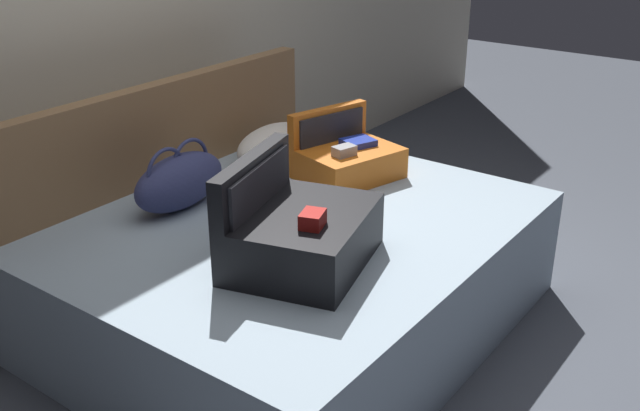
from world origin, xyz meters
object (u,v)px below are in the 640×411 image
Objects in this scene: bed at (298,274)px; hard_case_large at (300,231)px; duffel_bag at (180,181)px; pillow_near_headboard at (273,144)px; hard_case_medium at (347,157)px.

bed is 2.93× the size of hard_case_large.
hard_case_large is at bearing -140.14° from bed.
pillow_near_headboard is (0.66, 0.05, -0.03)m from duffel_bag.
bed is 0.50m from hard_case_large.
pillow_near_headboard is at bearing 4.15° from duffel_bag.
pillow_near_headboard is at bearing 29.21° from hard_case_large.
hard_case_medium is at bearing -85.73° from pillow_near_headboard.
hard_case_medium is (0.79, 0.34, -0.03)m from hard_case_large.
hard_case_large reaches higher than bed.
hard_case_large is 1.35× the size of duffel_bag.
duffel_bag is at bearing 167.91° from hard_case_medium.
duffel_bag is (-0.69, 0.36, 0.02)m from hard_case_medium.
hard_case_medium is at bearing 7.81° from hard_case_large.
bed is 0.62m from duffel_bag.
bed is at bearing 24.25° from hard_case_large.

